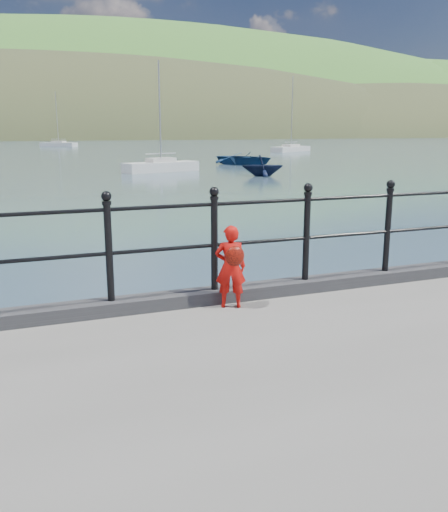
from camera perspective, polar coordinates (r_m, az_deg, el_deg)
name	(u,v)px	position (r m, az deg, el deg)	size (l,w,h in m)	color
ground	(164,382)	(6.74, -6.34, -13.07)	(600.00, 600.00, 0.00)	#2D4251
kerb	(165,301)	(6.20, -6.24, -4.71)	(60.00, 0.30, 0.15)	#28282B
railing	(163,236)	(6.01, -6.42, 2.10)	(18.11, 0.11, 1.20)	black
far_shore	(112,188)	(249.80, -11.71, 7.02)	(830.00, 200.00, 156.00)	#333A21
child	(231,266)	(6.05, 0.72, -1.06)	(0.40, 0.35, 0.94)	red
launch_blue	(245,158)	(47.45, 2.25, 10.23)	(3.79, 5.30, 1.10)	#122B4E
launch_navy	(262,165)	(35.84, 4.07, 9.49)	(2.27, 2.63, 1.38)	black
sailboat_far	(291,149)	(76.53, 7.06, 11.10)	(7.22, 5.33, 10.18)	silver
sailboat_near	(161,167)	(39.65, -6.63, 9.28)	(5.84, 3.21, 7.83)	silver
sailboat_deep	(59,145)	(103.90, -17.01, 11.16)	(6.49, 5.57, 9.73)	silver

